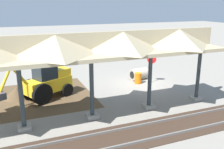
{
  "coord_description": "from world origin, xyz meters",
  "views": [
    {
      "loc": [
        9.46,
        17.38,
        6.33
      ],
      "look_at": [
        3.17,
        1.93,
        1.6
      ],
      "focal_mm": 40.0,
      "sensor_mm": 36.0,
      "label": 1
    }
  ],
  "objects": [
    {
      "name": "traffic_barrel",
      "position": [
        0.07,
        0.02,
        0.45
      ],
      "size": [
        0.56,
        0.56,
        0.9
      ],
      "primitive_type": "cylinder",
      "color": "orange",
      "rests_on": "ground"
    },
    {
      "name": "ground_plane",
      "position": [
        0.0,
        0.0,
        0.0
      ],
      "size": [
        120.0,
        120.0,
        0.0
      ],
      "primitive_type": "plane",
      "color": "gray"
    },
    {
      "name": "dirt_mound",
      "position": [
        9.43,
        -0.26,
        0.0
      ],
      "size": [
        3.77,
        3.77,
        1.53
      ],
      "primitive_type": "cone",
      "color": "brown",
      "rests_on": "ground"
    },
    {
      "name": "rail_tracks",
      "position": [
        0.0,
        7.49,
        0.03
      ],
      "size": [
        60.0,
        2.58,
        0.15
      ],
      "color": "slate",
      "rests_on": "ground"
    },
    {
      "name": "stop_sign",
      "position": [
        -1.03,
        0.21,
        1.72
      ],
      "size": [
        0.61,
        0.51,
        2.39
      ],
      "color": "gray",
      "rests_on": "ground"
    },
    {
      "name": "platform_canopy",
      "position": [
        5.53,
        4.73,
        4.17
      ],
      "size": [
        16.11,
        3.2,
        4.9
      ],
      "color": "#9E998E",
      "rests_on": "ground"
    },
    {
      "name": "concrete_pipe",
      "position": [
        -0.54,
        -0.98,
        0.49
      ],
      "size": [
        1.59,
        1.18,
        0.98
      ],
      "color": "#9E9384",
      "rests_on": "ground"
    },
    {
      "name": "dirt_work_zone",
      "position": [
        8.39,
        0.14,
        0.0
      ],
      "size": [
        8.07,
        7.0,
        0.01
      ],
      "primitive_type": "cube",
      "color": "brown",
      "rests_on": "ground"
    },
    {
      "name": "backhoe",
      "position": [
        7.5,
        0.61,
        1.26
      ],
      "size": [
        5.27,
        3.42,
        2.82
      ],
      "color": "yellow",
      "rests_on": "ground"
    }
  ]
}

